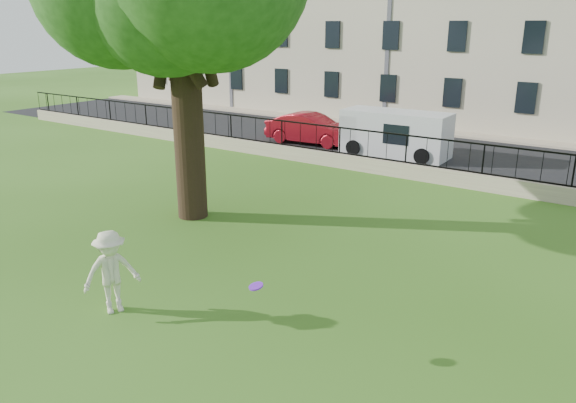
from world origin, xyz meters
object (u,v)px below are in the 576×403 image
Objects in this scene: man at (111,272)px; white_van at (395,134)px; red_sedan at (311,129)px; frisbee at (256,286)px.

man is 0.37× the size of white_van.
man is 0.39× the size of red_sedan.
red_sedan is at bearing 178.19° from white_van.
white_van reaches higher than frisbee.
frisbee is at bearing -55.24° from man.
white_van is (4.60, 0.01, 0.26)m from red_sedan.
red_sedan is (-9.42, 16.54, -0.57)m from frisbee.
white_van reaches higher than red_sedan.
red_sedan is 0.95× the size of white_van.
white_van is at bearing 106.23° from frisbee.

